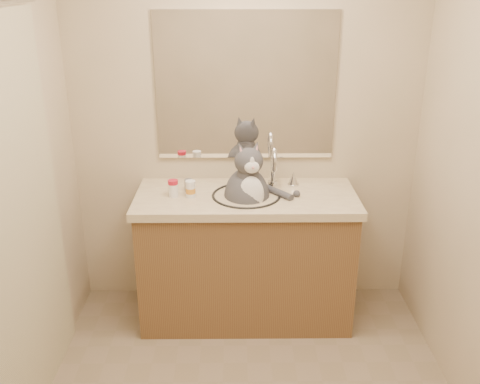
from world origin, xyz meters
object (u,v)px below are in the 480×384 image
cat (248,193)px  grey_canister (188,185)px  pill_bottle_redcap (173,188)px  pill_bottle_orange (191,189)px

cat → grey_canister: (-0.36, 0.08, 0.02)m
pill_bottle_redcap → grey_canister: size_ratio=1.35×
cat → pill_bottle_redcap: 0.45m
pill_bottle_orange → grey_canister: pill_bottle_orange is taller
pill_bottle_redcap → grey_canister: 0.12m
cat → grey_canister: 0.37m
cat → pill_bottle_orange: cat is taller
pill_bottle_redcap → grey_canister: bearing=46.5°
pill_bottle_orange → pill_bottle_redcap: bearing=176.7°
pill_bottle_orange → grey_canister: 0.10m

